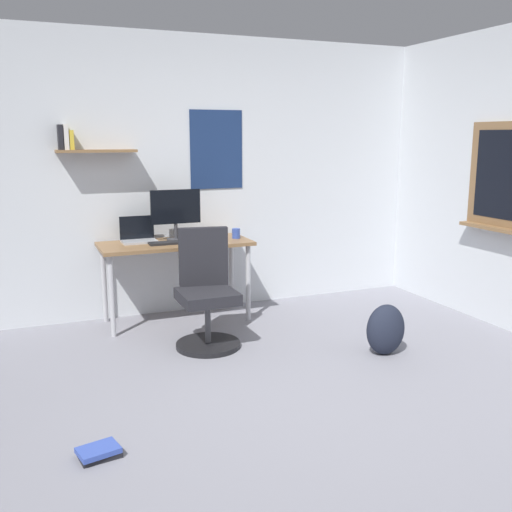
{
  "coord_description": "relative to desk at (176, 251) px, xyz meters",
  "views": [
    {
      "loc": [
        -1.52,
        -2.99,
        1.68
      ],
      "look_at": [
        0.01,
        0.73,
        0.85
      ],
      "focal_mm": 41.03,
      "sensor_mm": 36.0,
      "label": 1
    }
  ],
  "objects": [
    {
      "name": "monitor_primary",
      "position": [
        0.03,
        0.09,
        0.35
      ],
      "size": [
        0.46,
        0.17,
        0.46
      ],
      "color": "#38383D",
      "rests_on": "desk"
    },
    {
      "name": "desk",
      "position": [
        0.0,
        0.0,
        0.0
      ],
      "size": [
        1.35,
        0.57,
        0.74
      ],
      "color": "olive",
      "rests_on": "ground"
    },
    {
      "name": "ground_plane",
      "position": [
        0.22,
        -2.08,
        -0.66
      ],
      "size": [
        5.2,
        5.2,
        0.0
      ],
      "primitive_type": "plane",
      "color": "gray",
      "rests_on": "ground"
    },
    {
      "name": "backpack",
      "position": [
        1.28,
        -1.45,
        -0.46
      ],
      "size": [
        0.32,
        0.22,
        0.4
      ],
      "primitive_type": "ellipsoid",
      "color": "#1E2333",
      "rests_on": "ground"
    },
    {
      "name": "keyboard",
      "position": [
        -0.07,
        -0.07,
        0.09
      ],
      "size": [
        0.37,
        0.13,
        0.02
      ],
      "primitive_type": "cube",
      "color": "black",
      "rests_on": "desk"
    },
    {
      "name": "coffee_mug",
      "position": [
        0.58,
        -0.02,
        0.13
      ],
      "size": [
        0.08,
        0.08,
        0.09
      ],
      "primitive_type": "cylinder",
      "color": "#334CA5",
      "rests_on": "desk"
    },
    {
      "name": "wall_back",
      "position": [
        0.21,
        0.36,
        0.65
      ],
      "size": [
        5.0,
        0.3,
        2.6
      ],
      "color": "silver",
      "rests_on": "ground"
    },
    {
      "name": "office_chair",
      "position": [
        0.06,
        -0.71,
        -0.25
      ],
      "size": [
        0.52,
        0.53,
        0.95
      ],
      "color": "black",
      "rests_on": "ground"
    },
    {
      "name": "book_stack_on_floor",
      "position": [
        -0.99,
        -2.14,
        -0.63
      ],
      "size": [
        0.24,
        0.2,
        0.06
      ],
      "color": "black",
      "rests_on": "ground"
    },
    {
      "name": "computer_mouse",
      "position": [
        0.21,
        -0.07,
        0.1
      ],
      "size": [
        0.1,
        0.06,
        0.03
      ],
      "primitive_type": "ellipsoid",
      "color": "#262628",
      "rests_on": "desk"
    },
    {
      "name": "laptop",
      "position": [
        -0.3,
        0.14,
        0.14
      ],
      "size": [
        0.31,
        0.21,
        0.23
      ],
      "color": "#ADAFB5",
      "rests_on": "desk"
    }
  ]
}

